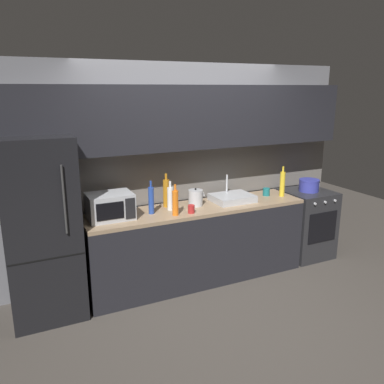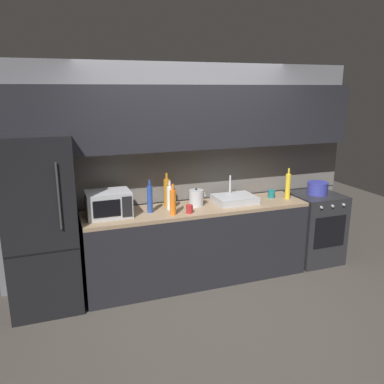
# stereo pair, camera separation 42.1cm
# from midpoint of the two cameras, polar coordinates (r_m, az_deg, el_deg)

# --- Properties ---
(ground_plane) EXTENTS (10.00, 10.00, 0.00)m
(ground_plane) POSITION_cam_midpoint_polar(r_m,az_deg,el_deg) (4.15, 8.46, -17.67)
(ground_plane) COLOR #3D3833
(back_wall) EXTENTS (4.34, 0.44, 2.50)m
(back_wall) POSITION_cam_midpoint_polar(r_m,az_deg,el_deg) (4.64, 2.12, 6.49)
(back_wall) COLOR slate
(back_wall) RESTS_ON ground
(counter_run) EXTENTS (2.60, 0.60, 0.90)m
(counter_run) POSITION_cam_midpoint_polar(r_m,az_deg,el_deg) (4.66, 3.38, -7.51)
(counter_run) COLOR black
(counter_run) RESTS_ON ground
(refrigerator) EXTENTS (0.68, 0.69, 1.80)m
(refrigerator) POSITION_cam_midpoint_polar(r_m,az_deg,el_deg) (4.16, -18.29, -4.44)
(refrigerator) COLOR black
(refrigerator) RESTS_ON ground
(oven_range) EXTENTS (0.60, 0.62, 0.90)m
(oven_range) POSITION_cam_midpoint_polar(r_m,az_deg,el_deg) (5.49, 19.35, -4.87)
(oven_range) COLOR #232326
(oven_range) RESTS_ON ground
(microwave) EXTENTS (0.46, 0.35, 0.27)m
(microwave) POSITION_cam_midpoint_polar(r_m,az_deg,el_deg) (4.21, -9.18, -1.73)
(microwave) COLOR #A8AAAF
(microwave) RESTS_ON counter_run
(sink_basin) EXTENTS (0.48, 0.38, 0.30)m
(sink_basin) POSITION_cam_midpoint_polar(r_m,az_deg,el_deg) (4.73, 8.70, -1.03)
(sink_basin) COLOR #ADAFB5
(sink_basin) RESTS_ON counter_run
(kettle) EXTENTS (0.20, 0.17, 0.21)m
(kettle) POSITION_cam_midpoint_polar(r_m,az_deg,el_deg) (4.54, 3.29, -0.87)
(kettle) COLOR #B7BABF
(kettle) RESTS_ON counter_run
(wine_bottle_blue) EXTENTS (0.06, 0.06, 0.36)m
(wine_bottle_blue) POSITION_cam_midpoint_polar(r_m,az_deg,el_deg) (4.28, -3.30, -1.03)
(wine_bottle_blue) COLOR #234299
(wine_bottle_blue) RESTS_ON counter_run
(wine_bottle_orange) EXTENTS (0.07, 0.07, 0.34)m
(wine_bottle_orange) POSITION_cam_midpoint_polar(r_m,az_deg,el_deg) (4.20, 0.10, -1.50)
(wine_bottle_orange) COLOR orange
(wine_bottle_orange) RESTS_ON counter_run
(wine_bottle_white) EXTENTS (0.07, 0.07, 0.33)m
(wine_bottle_white) POSITION_cam_midpoint_polar(r_m,az_deg,el_deg) (4.39, -0.48, -0.85)
(wine_bottle_white) COLOR silver
(wine_bottle_white) RESTS_ON counter_run
(wine_bottle_amber) EXTENTS (0.07, 0.07, 0.39)m
(wine_bottle_amber) POSITION_cam_midpoint_polar(r_m,az_deg,el_deg) (4.50, -0.97, -0.05)
(wine_bottle_amber) COLOR #B27019
(wine_bottle_amber) RESTS_ON counter_run
(wine_bottle_yellow) EXTENTS (0.06, 0.06, 0.38)m
(wine_bottle_yellow) POSITION_cam_midpoint_polar(r_m,az_deg,el_deg) (5.00, 16.02, 0.83)
(wine_bottle_yellow) COLOR gold
(wine_bottle_yellow) RESTS_ON counter_run
(mug_red) EXTENTS (0.07, 0.07, 0.09)m
(mug_red) POSITION_cam_midpoint_polar(r_m,az_deg,el_deg) (4.28, 2.45, -2.50)
(mug_red) COLOR #A82323
(mug_red) RESTS_ON counter_run
(mug_teal) EXTENTS (0.09, 0.09, 0.10)m
(mug_teal) POSITION_cam_midpoint_polar(r_m,az_deg,el_deg) (5.02, 13.75, -0.29)
(mug_teal) COLOR #19666B
(mug_teal) RESTS_ON counter_run
(cooking_pot) EXTENTS (0.26, 0.26, 0.16)m
(cooking_pot) POSITION_cam_midpoint_polar(r_m,az_deg,el_deg) (5.34, 19.83, 0.50)
(cooking_pot) COLOR #333899
(cooking_pot) RESTS_ON oven_range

